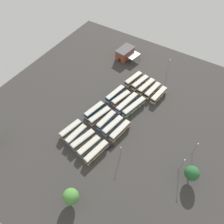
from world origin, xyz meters
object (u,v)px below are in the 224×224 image
at_px(bus_row0_slot2, 146,87).
at_px(bus_row2_slot4, 120,131).
at_px(bus_row0_slot1, 140,83).
at_px(tree_east_edge, 192,173).
at_px(bus_row2_slot2, 106,120).
at_px(bus_row3_slot4, 96,152).
at_px(bus_row1_slot0, 115,94).
at_px(bus_row1_slot2, 127,103).
at_px(bus_row3_slot3, 89,146).
at_px(bus_row3_slot0, 71,129).
at_px(bus_row2_slot1, 100,116).
at_px(bus_row3_slot2, 83,140).
at_px(lamp_post_far_corner, 182,164).
at_px(lamp_post_by_building, 169,66).
at_px(bus_row2_slot0, 94,110).
at_px(depot_building, 125,53).
at_px(maintenance_shelter, 131,54).
at_px(bus_row0_slot4, 159,95).
at_px(bus_row1_slot1, 121,99).
at_px(bus_row3_slot1, 76,135).
at_px(bus_row0_slot3, 152,91).
at_px(lamp_post_mid_lot, 121,151).
at_px(lamp_post_near_entrance, 195,148).
at_px(tree_south_edge, 71,196).
at_px(bus_row0_slot0, 133,79).
at_px(bus_row2_slot3, 113,126).
at_px(bus_row1_slot3, 134,107).

relative_size(bus_row0_slot2, bus_row2_slot4, 1.01).
height_order(bus_row0_slot1, tree_east_edge, tree_east_edge).
distance_m(bus_row2_slot2, bus_row3_slot4, 16.25).
relative_size(bus_row1_slot0, bus_row1_slot2, 0.86).
bearing_deg(bus_row3_slot3, bus_row3_slot0, -102.18).
height_order(bus_row2_slot1, bus_row3_slot2, same).
relative_size(bus_row3_slot0, lamp_post_far_corner, 1.23).
bearing_deg(lamp_post_by_building, bus_row1_slot0, -25.79).
distance_m(bus_row2_slot0, depot_building, 44.81).
bearing_deg(bus_row3_slot2, bus_row1_slot0, -175.75).
height_order(bus_row2_slot2, maintenance_shelter, maintenance_shelter).
relative_size(lamp_post_by_building, lamp_post_far_corner, 0.96).
xyz_separation_m(bus_row0_slot1, bus_row0_slot4, (2.75, 11.80, 0.00)).
xyz_separation_m(bus_row0_slot4, bus_row2_slot2, (26.84, -13.55, -0.00)).
relative_size(bus_row1_slot1, bus_row3_slot0, 1.00).
bearing_deg(bus_row3_slot1, lamp_post_far_corner, 102.42).
bearing_deg(bus_row3_slot3, bus_row0_slot2, 174.12).
bearing_deg(bus_row3_slot1, bus_row2_slot2, 153.10).
height_order(bus_row0_slot1, bus_row0_slot2, same).
bearing_deg(bus_row2_slot1, bus_row1_slot2, 153.65).
height_order(bus_row0_slot4, bus_row3_slot1, same).
bearing_deg(bus_row0_slot3, bus_row2_slot2, -19.08).
distance_m(bus_row0_slot2, lamp_post_mid_lot, 40.50).
xyz_separation_m(bus_row0_slot4, bus_row1_slot0, (10.90, -18.53, 0.00)).
bearing_deg(lamp_post_near_entrance, tree_south_edge, -36.19).
bearing_deg(tree_east_edge, lamp_post_mid_lot, -77.74).
distance_m(bus_row0_slot0, bus_row2_slot3, 31.65).
bearing_deg(bus_row2_slot1, lamp_post_far_corner, 83.93).
distance_m(bus_row1_slot0, bus_row2_slot4, 21.70).
height_order(bus_row3_slot3, tree_east_edge, tree_east_edge).
xyz_separation_m(bus_row1_slot1, bus_row3_slot3, (29.61, 2.26, 0.00)).
distance_m(bus_row2_slot1, bus_row2_slot4, 12.12).
bearing_deg(lamp_post_far_corner, maintenance_shelter, -135.44).
bearing_deg(bus_row3_slot4, tree_south_edge, 9.20).
distance_m(bus_row2_slot4, bus_row3_slot3, 15.02).
height_order(bus_row0_slot1, bus_row2_slot1, same).
xyz_separation_m(bus_row2_slot2, lamp_post_near_entrance, (-6.09, 38.41, 2.54)).
bearing_deg(bus_row2_slot2, bus_row1_slot1, -176.00).
relative_size(bus_row0_slot1, lamp_post_by_building, 1.29).
bearing_deg(bus_row2_slot2, lamp_post_by_building, 168.05).
bearing_deg(bus_row1_slot1, bus_row2_slot0, -27.65).
height_order(bus_row0_slot0, bus_row0_slot4, same).
height_order(bus_row0_slot3, maintenance_shelter, maintenance_shelter).
bearing_deg(bus_row2_slot0, bus_row2_slot3, 76.58).
bearing_deg(bus_row0_slot4, bus_row2_slot2, -26.79).
distance_m(bus_row0_slot4, bus_row3_slot3, 43.40).
xyz_separation_m(bus_row0_slot1, bus_row3_slot3, (44.36, -0.53, 0.00)).
xyz_separation_m(lamp_post_near_entrance, lamp_post_far_corner, (9.79, -2.05, 0.54)).
relative_size(bus_row1_slot3, bus_row3_slot0, 1.26).
bearing_deg(bus_row0_slot3, lamp_post_mid_lot, 6.29).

